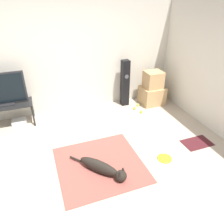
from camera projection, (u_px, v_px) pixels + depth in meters
ground_plane at (96, 162)px, 3.78m from camera, size 12.00×12.00×0.00m
wall_back at (67, 58)px, 4.87m from camera, size 8.00×0.06×2.55m
area_rug at (100, 164)px, 3.71m from camera, size 1.41×1.39×0.01m
dog at (103, 168)px, 3.49m from camera, size 0.74×0.87×0.23m
frisbee at (164, 158)px, 3.83m from camera, size 0.25×0.25×0.03m
cardboard_box_lower at (152, 95)px, 5.63m from camera, size 0.56×0.51×0.45m
cardboard_box_upper at (153, 80)px, 5.41m from camera, size 0.42×0.39×0.41m
floor_speaker at (125, 83)px, 5.40m from camera, size 0.18×0.18×1.16m
tv_stand at (8, 107)px, 4.60m from camera, size 0.99×0.49×0.50m
tv at (4, 90)px, 4.41m from camera, size 0.86×0.20×0.69m
tennis_ball_by_boxes at (141, 112)px, 5.25m from camera, size 0.07×0.07×0.07m
tennis_ball_near_speaker at (138, 105)px, 5.57m from camera, size 0.07×0.07×0.07m
tennis_ball_loose_on_carpet at (134, 108)px, 5.41m from camera, size 0.07×0.07×0.07m
game_console at (19, 122)px, 4.83m from camera, size 0.30×0.24×0.10m
door_mat at (197, 143)px, 4.24m from camera, size 0.57×0.37×0.01m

